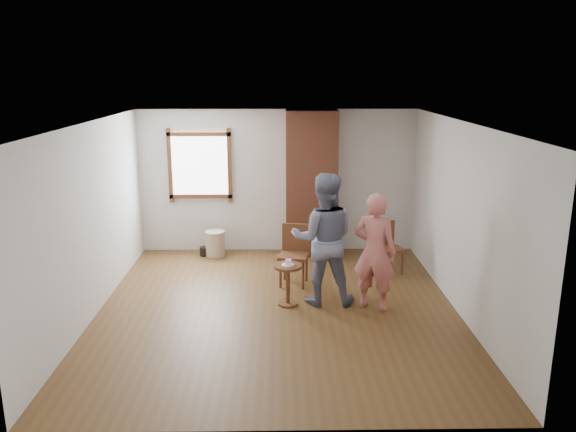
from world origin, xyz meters
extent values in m
plane|color=brown|center=(0.00, 0.00, 0.00)|extent=(5.50, 5.50, 0.00)
cube|color=silver|center=(0.00, 2.75, 1.30)|extent=(5.00, 0.04, 2.60)
cube|color=silver|center=(-2.50, 0.00, 1.30)|extent=(0.04, 5.50, 2.60)
cube|color=silver|center=(2.50, 0.00, 1.30)|extent=(0.04, 5.50, 2.60)
cube|color=white|center=(0.00, 0.00, 2.60)|extent=(5.00, 5.50, 0.04)
cube|color=brown|center=(-1.40, 2.71, 1.60)|extent=(1.14, 0.06, 1.34)
cube|color=white|center=(-1.40, 2.73, 1.60)|extent=(1.00, 0.02, 1.20)
cube|color=#A7573B|center=(0.60, 2.50, 1.30)|extent=(0.90, 0.50, 2.60)
cylinder|color=#CAB692|center=(-1.13, 2.40, 0.23)|extent=(0.45, 0.45, 0.46)
cylinder|color=black|center=(-1.34, 2.40, 0.08)|extent=(0.20, 0.20, 0.16)
cube|color=brown|center=(0.25, 0.96, 0.47)|extent=(0.51, 0.51, 0.05)
cylinder|color=brown|center=(0.04, 0.82, 0.23)|extent=(0.04, 0.04, 0.47)
cylinder|color=brown|center=(0.39, 0.75, 0.23)|extent=(0.04, 0.04, 0.47)
cylinder|color=brown|center=(0.11, 1.17, 0.23)|extent=(0.04, 0.04, 0.47)
cylinder|color=brown|center=(0.46, 1.10, 0.23)|extent=(0.04, 0.04, 0.47)
cube|color=brown|center=(0.29, 1.15, 0.70)|extent=(0.44, 0.13, 0.47)
cube|color=brown|center=(1.83, 1.43, 0.42)|extent=(0.52, 0.52, 0.05)
cylinder|color=brown|center=(1.74, 1.22, 0.21)|extent=(0.04, 0.04, 0.42)
cylinder|color=brown|center=(2.04, 1.34, 0.21)|extent=(0.04, 0.04, 0.42)
cylinder|color=brown|center=(1.62, 1.51, 0.21)|extent=(0.04, 0.04, 0.42)
cylinder|color=brown|center=(1.92, 1.63, 0.21)|extent=(0.04, 0.04, 0.42)
cube|color=brown|center=(1.76, 1.59, 0.63)|extent=(0.38, 0.19, 0.42)
cylinder|color=brown|center=(0.14, 0.17, 0.58)|extent=(0.40, 0.40, 0.04)
cylinder|color=brown|center=(0.14, 0.17, 0.29)|extent=(0.06, 0.06, 0.54)
cylinder|color=brown|center=(0.14, 0.17, 0.01)|extent=(0.28, 0.28, 0.03)
cylinder|color=white|center=(0.14, 0.17, 0.60)|extent=(0.18, 0.18, 0.01)
cube|color=white|center=(0.15, 0.17, 0.64)|extent=(0.08, 0.07, 0.06)
imported|color=#131535|center=(0.65, 0.27, 0.95)|extent=(0.97, 0.77, 1.90)
imported|color=#D26F69|center=(1.34, 0.03, 0.83)|extent=(0.72, 0.63, 1.66)
camera|label=1|loc=(0.02, -7.31, 3.25)|focal=35.00mm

